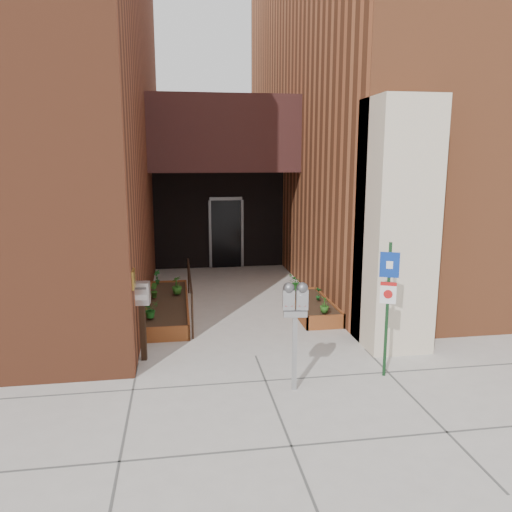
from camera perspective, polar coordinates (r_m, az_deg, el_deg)
name	(u,v)px	position (r m, az deg, el deg)	size (l,w,h in m)	color
ground	(256,356)	(8.84, -0.06, -11.35)	(80.00, 80.00, 0.00)	#9E9991
architecture	(213,101)	(15.08, -4.99, 17.21)	(20.00, 14.60, 10.00)	brown
planter_left	(168,307)	(11.25, -10.07, -5.80)	(0.90, 3.60, 0.30)	brown
planter_right	(312,307)	(11.14, 6.38, -5.86)	(0.80, 2.20, 0.30)	brown
handrail	(190,280)	(11.04, -7.58, -2.75)	(0.04, 3.34, 0.90)	black
parking_meter	(295,307)	(7.24, 4.51, -5.87)	(0.38, 0.19, 1.64)	gray
sign_post	(388,295)	(7.92, 14.85, -4.38)	(0.28, 0.13, 2.14)	#123318
payment_dropbox	(142,304)	(8.57, -12.91, -5.40)	(0.29, 0.23, 1.36)	black
shrub_left_a	(150,309)	(10.03, -11.97, -5.97)	(0.30, 0.30, 0.34)	#1C621C
shrub_left_b	(154,290)	(11.42, -11.61, -3.87)	(0.18, 0.18, 0.33)	#245418
shrub_left_c	(177,285)	(11.63, -9.04, -3.30)	(0.23, 0.23, 0.41)	#265D1A
shrub_left_d	(157,277)	(12.60, -11.24, -2.38)	(0.19, 0.19, 0.35)	#1B5F21
shrub_right_a	(325,305)	(10.22, 7.84, -5.53)	(0.19, 0.19, 0.33)	#245217
shrub_right_b	(318,293)	(11.09, 7.14, -4.27)	(0.16, 0.16, 0.30)	#17531C
shrub_right_c	(295,283)	(11.82, 4.52, -3.04)	(0.34, 0.34, 0.38)	#1B5A19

